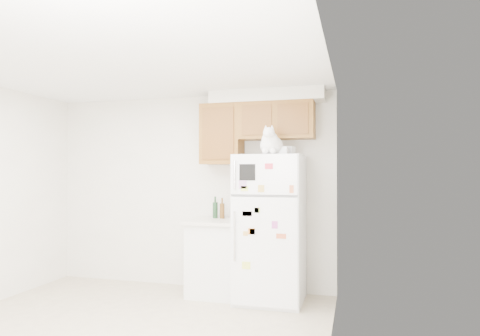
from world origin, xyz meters
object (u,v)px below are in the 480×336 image
at_px(storage_box_back, 286,151).
at_px(base_counter, 216,257).
at_px(cat, 271,144).
at_px(storage_box_front, 281,151).
at_px(bottle_amber, 222,208).
at_px(refrigerator, 270,228).
at_px(bottle_green, 215,207).

bearing_deg(storage_box_back, base_counter, -170.19).
relative_size(cat, storage_box_back, 2.55).
xyz_separation_m(base_counter, storage_box_front, (0.84, -0.21, 1.28)).
height_order(base_counter, cat, cat).
height_order(cat, bottle_amber, cat).
relative_size(base_counter, cat, 2.01).
bearing_deg(bottle_amber, storage_box_back, -9.80).
relative_size(base_counter, bottle_amber, 3.54).
bearing_deg(base_counter, bottle_amber, 75.21).
bearing_deg(refrigerator, storage_box_front, -42.87).
height_order(cat, storage_box_front, cat).
height_order(base_counter, storage_box_front, storage_box_front).
bearing_deg(refrigerator, bottle_green, 162.94).
distance_m(base_counter, bottle_amber, 0.60).
relative_size(storage_box_front, bottle_green, 0.55).
distance_m(refrigerator, storage_box_back, 0.92).
distance_m(storage_box_front, bottle_amber, 1.12).
height_order(storage_box_back, bottle_amber, storage_box_back).
xyz_separation_m(base_counter, storage_box_back, (0.87, -0.01, 1.29)).
distance_m(cat, storage_box_back, 0.31).
xyz_separation_m(storage_box_back, bottle_green, (-0.94, 0.17, -0.69)).
bearing_deg(cat, bottle_amber, 149.63).
bearing_deg(bottle_green, storage_box_front, -22.25).
bearing_deg(storage_box_front, bottle_green, 155.68).
xyz_separation_m(storage_box_front, bottle_amber, (-0.80, 0.35, -0.70)).
xyz_separation_m(cat, storage_box_back, (0.13, 0.27, -0.07)).
distance_m(cat, storage_box_front, 0.14).
bearing_deg(cat, storage_box_back, 64.32).
bearing_deg(storage_box_back, cat, -105.26).
relative_size(refrigerator, bottle_green, 6.22).
xyz_separation_m(storage_box_front, bottle_green, (-0.90, 0.37, -0.69)).
bearing_deg(bottle_amber, bottle_green, 167.27).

